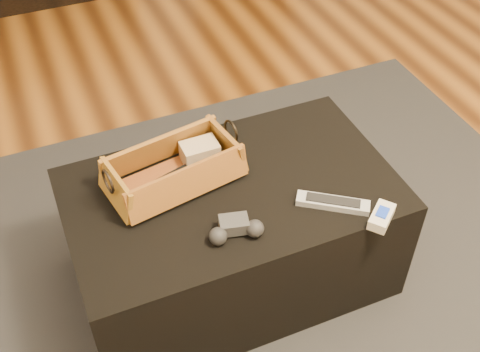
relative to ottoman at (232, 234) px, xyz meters
name	(u,v)px	position (x,y,z in m)	size (l,w,h in m)	color
floor	(210,305)	(-0.12, -0.08, -0.23)	(5.00, 5.50, 0.01)	brown
area_rug	(238,285)	(0.00, -0.05, -0.22)	(2.60, 2.00, 0.01)	black
ottoman	(232,234)	(0.00, 0.00, 0.00)	(1.00, 0.60, 0.42)	black
tv_remote	(171,181)	(-0.17, 0.07, 0.24)	(0.22, 0.05, 0.02)	black
cloth_bundle	(200,152)	(-0.05, 0.14, 0.26)	(0.11, 0.08, 0.06)	#CAB08C
wicker_basket	(174,170)	(-0.15, 0.09, 0.26)	(0.44, 0.28, 0.14)	#995222
game_controller	(236,229)	(-0.06, -0.18, 0.24)	(0.16, 0.10, 0.05)	#313133
silver_remote	(333,203)	(0.25, -0.18, 0.22)	(0.20, 0.16, 0.02)	#BABDC3
cream_gadget	(382,216)	(0.34, -0.29, 0.23)	(0.11, 0.11, 0.04)	beige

